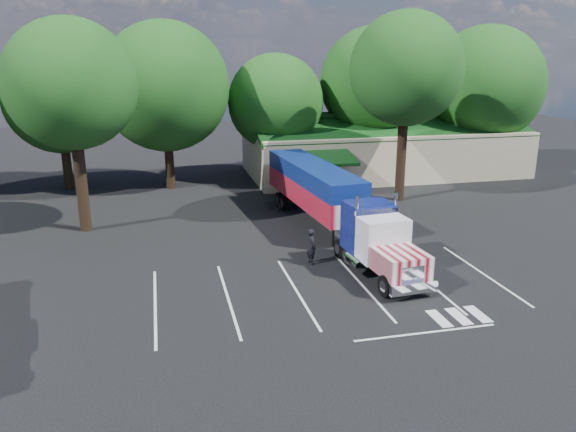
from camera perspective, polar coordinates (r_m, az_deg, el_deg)
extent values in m
plane|color=black|center=(31.61, -1.73, -3.35)|extent=(120.00, 120.00, 0.00)
cube|color=beige|center=(51.91, 9.57, 6.55)|extent=(24.00, 11.00, 4.00)
cube|color=#113E15|center=(49.36, 10.78, 8.93)|extent=(24.20, 6.25, 2.10)
cube|color=#113E15|center=(53.75, 8.71, 9.62)|extent=(24.20, 6.25, 2.10)
cube|color=beige|center=(44.12, 2.72, 4.24)|extent=(5.00, 2.50, 2.80)
cube|color=#113E15|center=(42.60, 3.22, 5.85)|extent=(5.40, 3.19, 0.80)
cylinder|color=black|center=(48.30, -21.54, 4.90)|extent=(0.70, 0.70, 4.00)
sphere|color=#144818|center=(47.65, -22.19, 10.97)|extent=(8.40, 8.40, 8.40)
cylinder|color=black|center=(46.18, -11.95, 5.40)|extent=(0.70, 0.70, 4.30)
sphere|color=#144818|center=(45.46, -12.39, 12.72)|extent=(10.00, 10.00, 10.00)
cylinder|color=black|center=(48.52, -1.24, 5.86)|extent=(0.70, 0.70, 3.60)
sphere|color=#144818|center=(47.87, -1.28, 11.51)|extent=(8.00, 8.00, 8.00)
cylinder|color=black|center=(51.49, 8.55, 6.80)|extent=(0.70, 0.70, 4.50)
sphere|color=#144818|center=(50.86, 8.83, 13.31)|extent=(9.60, 9.60, 9.60)
cylinder|color=black|center=(54.97, 18.81, 6.40)|extent=(0.70, 0.70, 3.90)
sphere|color=#144818|center=(54.35, 19.38, 12.47)|extent=(10.40, 10.40, 10.40)
cylinder|color=black|center=(36.30, -20.25, 3.16)|extent=(0.70, 0.70, 6.00)
sphere|color=#144818|center=(35.53, -21.20, 12.38)|extent=(7.60, 7.60, 7.60)
cylinder|color=black|center=(42.14, 11.43, 5.92)|extent=(0.70, 0.70, 6.50)
sphere|color=#144818|center=(41.49, 11.93, 14.44)|extent=(8.00, 8.00, 8.00)
cube|color=black|center=(28.41, 9.16, -4.41)|extent=(1.48, 6.51, 0.23)
cube|color=white|center=(25.66, 12.67, -7.16)|extent=(2.32, 0.43, 0.51)
cube|color=white|center=(25.59, 12.54, -5.87)|extent=(1.11, 0.21, 0.83)
cube|color=silver|center=(26.37, 11.41, -4.69)|extent=(2.30, 2.39, 1.06)
cube|color=silver|center=(27.70, 9.62, -2.34)|extent=(2.42, 1.67, 2.12)
cube|color=black|center=(27.06, 10.25, -1.80)|extent=(2.12, 0.26, 0.92)
cube|color=white|center=(28.01, 9.00, 0.47)|extent=(2.40, 0.30, 0.23)
cube|color=#0C0C55|center=(29.05, 8.13, -1.01)|extent=(2.46, 2.04, 2.49)
cylinder|color=white|center=(27.80, 6.94, -1.06)|extent=(0.18, 0.18, 3.13)
cylinder|color=white|center=(28.73, 10.78, -0.66)|extent=(0.18, 0.18, 3.13)
cylinder|color=white|center=(27.97, 6.80, -4.65)|extent=(0.73, 1.52, 0.61)
cylinder|color=white|center=(29.05, 11.27, -4.04)|extent=(0.73, 1.52, 0.61)
cube|color=silver|center=(36.16, 2.56, 2.47)|extent=(3.41, 11.96, 1.38)
cube|color=navy|center=(35.88, 2.59, 4.39)|extent=(3.41, 11.96, 1.11)
cube|color=black|center=(39.98, 0.59, 2.07)|extent=(1.38, 3.31, 0.32)
cube|color=black|center=(31.86, 4.59, -2.01)|extent=(0.12, 0.12, 1.29)
cube|color=black|center=(32.36, 6.70, -1.78)|extent=(0.12, 0.12, 1.29)
cube|color=white|center=(42.02, -0.34, 2.26)|extent=(2.21, 0.30, 0.11)
cylinder|color=black|center=(25.87, 9.92, -7.02)|extent=(0.41, 1.04, 1.01)
cylinder|color=black|center=(26.78, 13.61, -6.41)|extent=(0.41, 1.04, 1.01)
cylinder|color=black|center=(29.39, 6.08, -3.95)|extent=(0.41, 1.04, 1.01)
cylinder|color=black|center=(30.20, 9.44, -3.52)|extent=(0.41, 1.04, 1.01)
cylinder|color=black|center=(30.26, 5.30, -3.32)|extent=(0.41, 1.04, 1.01)
cylinder|color=black|center=(31.05, 8.58, -2.92)|extent=(0.41, 1.04, 1.01)
cylinder|color=black|center=(39.08, -0.41, 1.31)|extent=(0.41, 1.04, 1.01)
cylinder|color=black|center=(39.69, 2.25, 1.54)|extent=(0.41, 1.04, 1.01)
cylinder|color=black|center=(40.10, -0.89, 1.71)|extent=(0.41, 1.04, 1.01)
cylinder|color=black|center=(40.70, 1.71, 1.92)|extent=(0.41, 1.04, 1.01)
imported|color=black|center=(29.19, 2.39, -3.10)|extent=(0.60, 0.77, 1.89)
imported|color=black|center=(39.31, -1.49, 1.29)|extent=(1.22, 1.73, 0.87)
imported|color=#999BA0|center=(46.63, 5.56, 4.00)|extent=(4.44, 1.64, 1.45)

